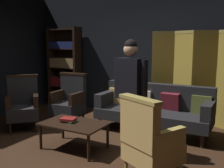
{
  "coord_description": "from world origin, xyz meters",
  "views": [
    {
      "loc": [
        2.12,
        -3.08,
        1.63
      ],
      "look_at": [
        0.0,
        0.8,
        0.95
      ],
      "focal_mm": 41.51,
      "sensor_mm": 36.0,
      "label": 1
    }
  ],
  "objects_px": {
    "coffee_table": "(74,126)",
    "armchair_wing_right": "(69,100)",
    "book_green_cloth": "(68,121)",
    "armchair_wing_left": "(23,104)",
    "armchair_gilt_accent": "(149,141)",
    "standing_figure": "(130,87)",
    "book_red_leather": "(68,119)",
    "velvet_couch": "(154,107)",
    "folding_screen": "(204,77)",
    "bookshelf": "(65,66)"
  },
  "relations": [
    {
      "from": "velvet_couch",
      "to": "folding_screen",
      "type": "bearing_deg",
      "value": 45.82
    },
    {
      "from": "armchair_wing_left",
      "to": "standing_figure",
      "type": "height_order",
      "value": "standing_figure"
    },
    {
      "from": "velvet_couch",
      "to": "armchair_wing_right",
      "type": "bearing_deg",
      "value": -166.83
    },
    {
      "from": "folding_screen",
      "to": "bookshelf",
      "type": "distance_m",
      "value": 3.44
    },
    {
      "from": "velvet_couch",
      "to": "book_red_leather",
      "type": "height_order",
      "value": "velvet_couch"
    },
    {
      "from": "book_green_cloth",
      "to": "book_red_leather",
      "type": "bearing_deg",
      "value": 0.0
    },
    {
      "from": "bookshelf",
      "to": "book_red_leather",
      "type": "height_order",
      "value": "bookshelf"
    },
    {
      "from": "armchair_gilt_accent",
      "to": "standing_figure",
      "type": "relative_size",
      "value": 0.61
    },
    {
      "from": "armchair_gilt_accent",
      "to": "book_green_cloth",
      "type": "xyz_separation_m",
      "value": [
        -1.47,
        0.33,
        -0.06
      ]
    },
    {
      "from": "book_green_cloth",
      "to": "velvet_couch",
      "type": "bearing_deg",
      "value": 56.98
    },
    {
      "from": "coffee_table",
      "to": "armchair_wing_left",
      "type": "xyz_separation_m",
      "value": [
        -1.46,
        0.32,
        0.12
      ]
    },
    {
      "from": "bookshelf",
      "to": "book_green_cloth",
      "type": "distance_m",
      "value": 2.86
    },
    {
      "from": "folding_screen",
      "to": "standing_figure",
      "type": "relative_size",
      "value": 1.25
    },
    {
      "from": "armchair_gilt_accent",
      "to": "book_red_leather",
      "type": "bearing_deg",
      "value": 167.38
    },
    {
      "from": "folding_screen",
      "to": "armchair_gilt_accent",
      "type": "bearing_deg",
      "value": -94.3
    },
    {
      "from": "folding_screen",
      "to": "book_green_cloth",
      "type": "relative_size",
      "value": 9.55
    },
    {
      "from": "coffee_table",
      "to": "armchair_wing_right",
      "type": "height_order",
      "value": "armchair_wing_right"
    },
    {
      "from": "book_green_cloth",
      "to": "armchair_wing_left",
      "type": "bearing_deg",
      "value": 166.26
    },
    {
      "from": "coffee_table",
      "to": "standing_figure",
      "type": "xyz_separation_m",
      "value": [
        0.87,
        0.19,
        0.65
      ]
    },
    {
      "from": "armchair_wing_left",
      "to": "book_green_cloth",
      "type": "bearing_deg",
      "value": -13.74
    },
    {
      "from": "armchair_gilt_accent",
      "to": "velvet_couch",
      "type": "bearing_deg",
      "value": 107.51
    },
    {
      "from": "armchair_wing_right",
      "to": "armchair_wing_left",
      "type": "bearing_deg",
      "value": -130.08
    },
    {
      "from": "coffee_table",
      "to": "standing_figure",
      "type": "bearing_deg",
      "value": 12.52
    },
    {
      "from": "velvet_couch",
      "to": "armchair_gilt_accent",
      "type": "bearing_deg",
      "value": -72.49
    },
    {
      "from": "coffee_table",
      "to": "book_green_cloth",
      "type": "height_order",
      "value": "book_green_cloth"
    },
    {
      "from": "armchair_wing_left",
      "to": "armchair_wing_right",
      "type": "bearing_deg",
      "value": 49.92
    },
    {
      "from": "armchair_wing_left",
      "to": "book_red_leather",
      "type": "xyz_separation_m",
      "value": [
        1.35,
        -0.33,
        -0.02
      ]
    },
    {
      "from": "armchair_wing_right",
      "to": "book_green_cloth",
      "type": "distance_m",
      "value": 1.28
    },
    {
      "from": "armchair_gilt_accent",
      "to": "armchair_wing_right",
      "type": "distance_m",
      "value": 2.62
    },
    {
      "from": "bookshelf",
      "to": "armchair_wing_left",
      "type": "height_order",
      "value": "bookshelf"
    },
    {
      "from": "velvet_couch",
      "to": "coffee_table",
      "type": "height_order",
      "value": "velvet_couch"
    },
    {
      "from": "velvet_couch",
      "to": "book_green_cloth",
      "type": "relative_size",
      "value": 9.49
    },
    {
      "from": "folding_screen",
      "to": "armchair_wing_right",
      "type": "bearing_deg",
      "value": -154.58
    },
    {
      "from": "standing_figure",
      "to": "book_red_leather",
      "type": "bearing_deg",
      "value": -168.4
    },
    {
      "from": "coffee_table",
      "to": "armchair_wing_left",
      "type": "distance_m",
      "value": 1.5
    },
    {
      "from": "bookshelf",
      "to": "coffee_table",
      "type": "xyz_separation_m",
      "value": [
        1.88,
        -2.14,
        -0.69
      ]
    },
    {
      "from": "bookshelf",
      "to": "armchair_gilt_accent",
      "type": "bearing_deg",
      "value": -37.35
    },
    {
      "from": "coffee_table",
      "to": "armchair_wing_right",
      "type": "relative_size",
      "value": 0.96
    },
    {
      "from": "bookshelf",
      "to": "armchair_wing_left",
      "type": "distance_m",
      "value": 1.95
    },
    {
      "from": "folding_screen",
      "to": "armchair_wing_left",
      "type": "height_order",
      "value": "folding_screen"
    },
    {
      "from": "armchair_wing_left",
      "to": "armchair_gilt_accent",
      "type": "bearing_deg",
      "value": -13.16
    },
    {
      "from": "armchair_wing_right",
      "to": "standing_figure",
      "type": "height_order",
      "value": "standing_figure"
    },
    {
      "from": "armchair_wing_right",
      "to": "armchair_gilt_accent",
      "type": "bearing_deg",
      "value": -30.94
    },
    {
      "from": "armchair_gilt_accent",
      "to": "book_green_cloth",
      "type": "bearing_deg",
      "value": 167.38
    },
    {
      "from": "bookshelf",
      "to": "book_red_leather",
      "type": "xyz_separation_m",
      "value": [
        1.78,
        -2.15,
        -0.6
      ]
    },
    {
      "from": "coffee_table",
      "to": "armchair_gilt_accent",
      "type": "height_order",
      "value": "armchair_gilt_accent"
    },
    {
      "from": "armchair_wing_left",
      "to": "standing_figure",
      "type": "bearing_deg",
      "value": -3.24
    },
    {
      "from": "standing_figure",
      "to": "book_red_leather",
      "type": "height_order",
      "value": "standing_figure"
    },
    {
      "from": "bookshelf",
      "to": "armchair_wing_left",
      "type": "relative_size",
      "value": 1.97
    },
    {
      "from": "armchair_gilt_accent",
      "to": "standing_figure",
      "type": "xyz_separation_m",
      "value": [
        -0.5,
        0.53,
        0.54
      ]
    }
  ]
}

